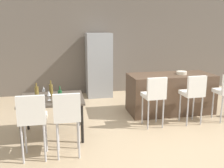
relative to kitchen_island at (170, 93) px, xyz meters
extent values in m
plane|color=tan|center=(-0.57, -0.67, -0.46)|extent=(10.00, 10.00, 0.00)
cube|color=#665B51|center=(-0.57, 2.25, 0.99)|extent=(10.00, 0.12, 2.90)
cube|color=#4C3828|center=(0.00, 0.00, 0.00)|extent=(1.97, 0.86, 0.92)
cube|color=white|center=(-0.72, -0.75, 0.19)|extent=(0.42, 0.42, 0.08)
cube|color=white|center=(-0.71, -0.92, 0.41)|extent=(0.40, 0.08, 0.36)
cylinder|color=#B2B2B7|center=(-0.89, -0.59, -0.16)|extent=(0.03, 0.03, 0.61)
cylinder|color=#B2B2B7|center=(-0.57, -0.58, -0.16)|extent=(0.03, 0.03, 0.61)
cylinder|color=#B2B2B7|center=(-0.87, -0.91, -0.16)|extent=(0.03, 0.03, 0.61)
cylinder|color=#B2B2B7|center=(-0.55, -0.90, -0.16)|extent=(0.03, 0.03, 0.61)
cube|color=white|center=(0.13, -0.75, 0.19)|extent=(0.41, 0.41, 0.08)
cube|color=white|center=(0.14, -0.92, 0.41)|extent=(0.40, 0.07, 0.36)
cylinder|color=#B2B2B7|center=(-0.03, -0.59, -0.16)|extent=(0.03, 0.03, 0.61)
cylinder|color=#B2B2B7|center=(0.29, -0.58, -0.16)|extent=(0.03, 0.03, 0.61)
cylinder|color=#B2B2B7|center=(-0.02, -0.91, -0.16)|extent=(0.03, 0.03, 0.61)
cylinder|color=#B2B2B7|center=(0.30, -0.90, -0.16)|extent=(0.03, 0.03, 0.61)
cylinder|color=#B2B2B7|center=(0.76, -0.59, -0.16)|extent=(0.03, 0.03, 0.61)
cylinder|color=#B2B2B7|center=(0.76, -0.91, -0.16)|extent=(0.03, 0.03, 0.61)
cube|color=#4C4238|center=(-2.71, -0.84, 0.26)|extent=(1.14, 0.93, 0.04)
cylinder|color=black|center=(-3.21, -0.43, -0.11)|extent=(0.05, 0.05, 0.70)
cylinder|color=black|center=(-2.20, -0.43, -0.11)|extent=(0.05, 0.05, 0.70)
cylinder|color=black|center=(-3.21, -1.24, -0.11)|extent=(0.05, 0.05, 0.70)
cylinder|color=black|center=(-2.20, -1.24, -0.11)|extent=(0.05, 0.05, 0.70)
cube|color=white|center=(-2.96, -1.60, 0.19)|extent=(0.40, 0.40, 0.08)
cube|color=white|center=(-2.96, -1.77, 0.41)|extent=(0.40, 0.06, 0.36)
cylinder|color=#B2B2B7|center=(-3.12, -1.44, -0.16)|extent=(0.03, 0.03, 0.61)
cylinder|color=#B2B2B7|center=(-2.80, -1.44, -0.16)|extent=(0.03, 0.03, 0.61)
cylinder|color=#B2B2B7|center=(-3.12, -1.76, -0.16)|extent=(0.03, 0.03, 0.61)
cylinder|color=#B2B2B7|center=(-2.80, -1.76, -0.16)|extent=(0.03, 0.03, 0.61)
cube|color=white|center=(-2.45, -1.60, 0.19)|extent=(0.40, 0.40, 0.08)
cube|color=white|center=(-2.45, -1.77, 0.41)|extent=(0.40, 0.06, 0.36)
cylinder|color=#B2B2B7|center=(-2.61, -1.44, -0.16)|extent=(0.03, 0.03, 0.61)
cylinder|color=#B2B2B7|center=(-2.29, -1.45, -0.16)|extent=(0.03, 0.03, 0.61)
cylinder|color=#B2B2B7|center=(-2.61, -1.76, -0.16)|extent=(0.03, 0.03, 0.61)
cylinder|color=#B2B2B7|center=(-2.29, -1.77, -0.16)|extent=(0.03, 0.03, 0.61)
cylinder|color=brown|center=(-2.95, -0.97, 0.41)|extent=(0.07, 0.07, 0.25)
cylinder|color=brown|center=(-2.95, -0.97, 0.56)|extent=(0.02, 0.02, 0.06)
cylinder|color=#194723|center=(-2.55, -1.15, 0.39)|extent=(0.07, 0.07, 0.21)
cylinder|color=#194723|center=(-2.55, -1.15, 0.53)|extent=(0.03, 0.03, 0.07)
cylinder|color=brown|center=(-2.72, -0.71, 0.39)|extent=(0.07, 0.07, 0.22)
cylinder|color=brown|center=(-2.72, -0.71, 0.54)|extent=(0.02, 0.02, 0.08)
cylinder|color=silver|center=(-2.75, -0.99, 0.28)|extent=(0.06, 0.06, 0.00)
cylinder|color=silver|center=(-2.75, -0.99, 0.32)|extent=(0.01, 0.01, 0.08)
cone|color=silver|center=(-2.75, -0.99, 0.41)|extent=(0.07, 0.07, 0.09)
cylinder|color=silver|center=(-2.86, -0.65, 0.28)|extent=(0.06, 0.06, 0.00)
cylinder|color=silver|center=(-2.86, -0.65, 0.32)|extent=(0.01, 0.01, 0.08)
cone|color=silver|center=(-2.86, -0.65, 0.41)|extent=(0.07, 0.07, 0.09)
cube|color=#939699|center=(-1.45, 1.81, 0.46)|extent=(0.72, 0.68, 1.84)
cylinder|color=beige|center=(0.25, -0.03, 0.50)|extent=(0.24, 0.24, 0.07)
camera|label=1|loc=(-2.49, -5.31, 1.53)|focal=39.73mm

